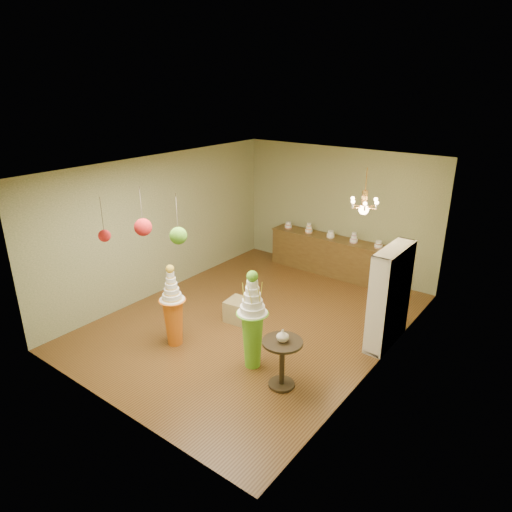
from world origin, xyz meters
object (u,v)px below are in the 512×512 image
Objects in this scene: pedestal_orange at (173,315)px; sideboard at (329,255)px; pedestal_green at (252,328)px; round_table at (282,357)px.

pedestal_orange is 0.50× the size of sideboard.
sideboard is at bearing 81.92° from pedestal_orange.
pedestal_green reaches higher than round_table.
pedestal_orange reaches higher than round_table.
sideboard is at bearing 109.75° from round_table.
pedestal_orange is 4.54m from sideboard.
pedestal_green is 0.73m from round_table.
pedestal_orange is 1.92× the size of round_table.
round_table is (0.68, -0.15, -0.20)m from pedestal_green.
pedestal_orange is at bearing -176.22° from round_table.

